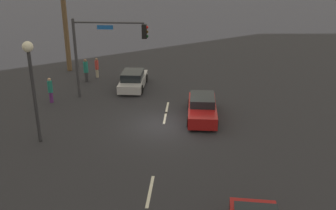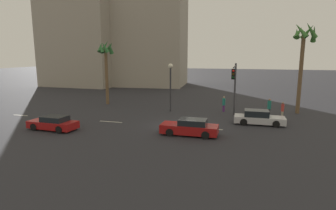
% 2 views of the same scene
% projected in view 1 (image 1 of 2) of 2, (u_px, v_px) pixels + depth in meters
% --- Properties ---
extents(ground_plane, '(220.00, 220.00, 0.00)m').
position_uv_depth(ground_plane, '(164.00, 125.00, 22.83)').
color(ground_plane, '#28282D').
extents(lane_stripe_2, '(2.41, 0.14, 0.01)m').
position_uv_depth(lane_stripe_2, '(150.00, 191.00, 16.24)').
color(lane_stripe_2, silver).
rests_on(lane_stripe_2, ground_plane).
extents(lane_stripe_3, '(1.91, 0.14, 0.01)m').
position_uv_depth(lane_stripe_3, '(165.00, 118.00, 23.80)').
color(lane_stripe_3, silver).
rests_on(lane_stripe_3, ground_plane).
extents(lane_stripe_4, '(2.09, 0.14, 0.01)m').
position_uv_depth(lane_stripe_4, '(167.00, 108.00, 25.44)').
color(lane_stripe_4, silver).
rests_on(lane_stripe_4, ground_plane).
extents(car_1, '(4.64, 1.89, 1.36)m').
position_uv_depth(car_1, '(133.00, 80.00, 29.26)').
color(car_1, '#B7B7BC').
rests_on(car_1, ground_plane).
extents(car_2, '(4.70, 1.86, 1.35)m').
position_uv_depth(car_2, '(202.00, 108.00, 23.71)').
color(car_2, maroon).
rests_on(car_2, ground_plane).
extents(traffic_signal, '(0.32, 5.25, 5.64)m').
position_uv_depth(traffic_signal, '(101.00, 45.00, 25.94)').
color(traffic_signal, '#38383D').
rests_on(traffic_signal, ground_plane).
extents(streetlamp, '(0.56, 0.56, 5.55)m').
position_uv_depth(streetlamp, '(31.00, 72.00, 19.30)').
color(streetlamp, '#2D2D33').
rests_on(streetlamp, ground_plane).
extents(pedestrian_0, '(0.51, 0.51, 1.90)m').
position_uv_depth(pedestrian_0, '(86.00, 70.00, 30.54)').
color(pedestrian_0, '#333338').
rests_on(pedestrian_0, ground_plane).
extents(pedestrian_1, '(0.39, 0.39, 1.68)m').
position_uv_depth(pedestrian_1, '(97.00, 67.00, 31.74)').
color(pedestrian_1, '#B2A58C').
rests_on(pedestrian_1, ground_plane).
extents(pedestrian_2, '(0.48, 0.48, 1.79)m').
position_uv_depth(pedestrian_2, '(50.00, 90.00, 26.08)').
color(pedestrian_2, '#59266B').
rests_on(pedestrian_2, ground_plane).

